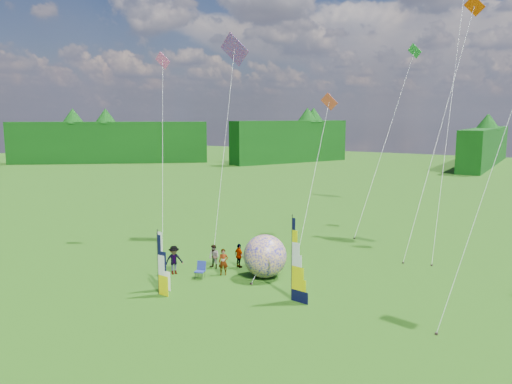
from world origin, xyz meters
The scene contains 18 objects.
ground centered at (0.00, 0.00, 0.00)m, with size 220.00×220.00×0.00m, color #22650E.
treeline_ring centered at (0.00, 0.00, 4.00)m, with size 210.00×210.00×8.00m, color #0B3F0C, non-canonical shape.
feather_banner_main centered at (1.41, 3.62, 2.21)m, with size 1.20×0.10×4.41m, color black, non-canonical shape.
side_banner_left centered at (-5.13, 0.65, 1.66)m, with size 0.93×0.10×3.32m, color #DED200, non-canonical shape.
side_banner_far centered at (-5.65, 1.24, 1.65)m, with size 0.98×0.10×3.29m, color white, non-canonical shape.
bol_inflatable centered at (-1.69, 6.15, 1.29)m, with size 2.59×2.59×2.59m, color #0D0E93.
spectator_a centered at (-4.07, 5.21, 0.80)m, with size 0.59×0.38×1.61m, color #66594C.
spectator_b centered at (-5.33, 5.96, 0.76)m, with size 0.74×0.36×1.52m, color #66594C.
spectator_c centered at (-6.72, 3.76, 0.88)m, with size 1.14×0.42×1.76m, color #66594C.
spectator_d centered at (-4.06, 6.93, 0.77)m, with size 0.90×0.37×1.54m, color #66594C.
camp_chair centered at (-4.84, 3.90, 0.51)m, with size 0.59×0.59×1.02m, color navy, non-canonical shape.
kite_whale centered at (5.82, 19.75, 11.45)m, with size 4.18×15.23×22.90m, color black, non-canonical shape.
kite_rainbow_delta centered at (-8.74, 12.09, 8.48)m, with size 6.59×10.46×16.96m, color red, non-canonical shape.
kite_parafoil centered at (10.37, 6.72, 8.65)m, with size 6.53×10.33×17.31m, color #B61012, non-canonical shape.
small_kite_red centered at (-3.15, 16.13, 5.97)m, with size 3.78×10.40×11.94m, color #D9442C, non-canonical shape.
small_kite_orange centered at (5.52, 18.23, 9.49)m, with size 4.38×12.45×18.99m, color #E34100, non-canonical shape.
small_kite_pink centered at (-11.65, 8.45, 7.44)m, with size 6.57×7.62×14.89m, color #DF4994, non-canonical shape.
small_kite_green centered at (0.25, 22.85, 8.21)m, with size 3.74×12.14×16.42m, color green, non-canonical shape.
Camera 1 is at (12.92, -18.63, 9.57)m, focal length 35.00 mm.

